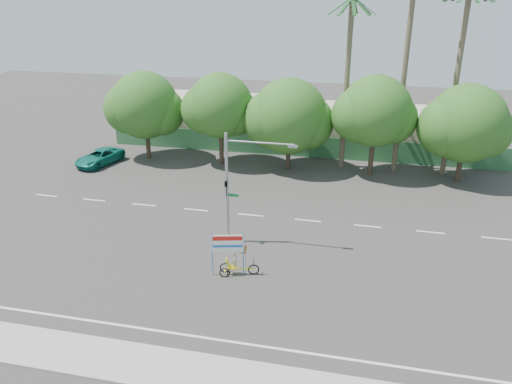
# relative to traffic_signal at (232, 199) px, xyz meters

# --- Properties ---
(ground) EXTENTS (120.00, 120.00, 0.00)m
(ground) POSITION_rel_traffic_signal_xyz_m (2.20, -3.98, -2.92)
(ground) COLOR #33302D
(ground) RESTS_ON ground
(sidewalk_near) EXTENTS (50.00, 2.40, 0.12)m
(sidewalk_near) POSITION_rel_traffic_signal_xyz_m (2.20, -11.48, -2.86)
(sidewalk_near) COLOR gray
(sidewalk_near) RESTS_ON ground
(fence) EXTENTS (38.00, 0.08, 2.00)m
(fence) POSITION_rel_traffic_signal_xyz_m (2.20, 17.52, -1.92)
(fence) COLOR #336B3D
(fence) RESTS_ON ground
(building_left) EXTENTS (12.00, 8.00, 4.00)m
(building_left) POSITION_rel_traffic_signal_xyz_m (-7.80, 22.02, -0.92)
(building_left) COLOR #B5A690
(building_left) RESTS_ON ground
(building_right) EXTENTS (14.00, 8.00, 3.60)m
(building_right) POSITION_rel_traffic_signal_xyz_m (10.20, 22.02, -1.12)
(building_right) COLOR #B5A690
(building_right) RESTS_ON ground
(tree_far_left) EXTENTS (7.14, 6.00, 7.96)m
(tree_far_left) POSITION_rel_traffic_signal_xyz_m (-11.85, 14.02, 1.84)
(tree_far_left) COLOR #473828
(tree_far_left) RESTS_ON ground
(tree_left) EXTENTS (6.66, 5.60, 8.07)m
(tree_left) POSITION_rel_traffic_signal_xyz_m (-4.85, 14.02, 2.14)
(tree_left) COLOR #473828
(tree_left) RESTS_ON ground
(tree_center) EXTENTS (7.62, 6.40, 7.85)m
(tree_center) POSITION_rel_traffic_signal_xyz_m (1.14, 14.02, 1.55)
(tree_center) COLOR #473828
(tree_center) RESTS_ON ground
(tree_right) EXTENTS (6.90, 5.80, 8.36)m
(tree_right) POSITION_rel_traffic_signal_xyz_m (8.15, 14.02, 2.32)
(tree_right) COLOR #473828
(tree_right) RESTS_ON ground
(tree_far_right) EXTENTS (7.38, 6.20, 7.94)m
(tree_far_right) POSITION_rel_traffic_signal_xyz_m (15.15, 14.02, 1.73)
(tree_far_right) COLOR #473828
(tree_far_right) RESTS_ON ground
(palm_tall) EXTENTS (3.73, 3.79, 17.45)m
(palm_tall) POSITION_rel_traffic_signal_xyz_m (10.20, 15.52, 7.55)
(palm_tall) COLOR #70604C
(palm_tall) RESTS_ON ground
(palm_mid) EXTENTS (3.73, 3.79, 15.45)m
(palm_mid) POSITION_rel_traffic_signal_xyz_m (14.20, 15.52, 6.48)
(palm_mid) COLOR #70604C
(palm_mid) RESTS_ON ground
(palm_short) EXTENTS (3.73, 3.79, 14.45)m
(palm_short) POSITION_rel_traffic_signal_xyz_m (5.70, 15.52, 5.94)
(palm_short) COLOR #70604C
(palm_short) RESTS_ON ground
(traffic_signal) EXTENTS (4.72, 1.10, 7.00)m
(traffic_signal) POSITION_rel_traffic_signal_xyz_m (0.00, 0.00, 0.00)
(traffic_signal) COLOR gray
(traffic_signal) RESTS_ON ground
(trike_billboard) EXTENTS (2.55, 0.96, 2.57)m
(trike_billboard) POSITION_rel_traffic_signal_xyz_m (0.98, -3.69, -1.88)
(trike_billboard) COLOR black
(trike_billboard) RESTS_ON ground
(pickup_truck) EXTENTS (3.35, 5.19, 1.33)m
(pickup_truck) POSITION_rel_traffic_signal_xyz_m (-15.37, 11.47, -2.25)
(pickup_truck) COLOR #0F6D5D
(pickup_truck) RESTS_ON ground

